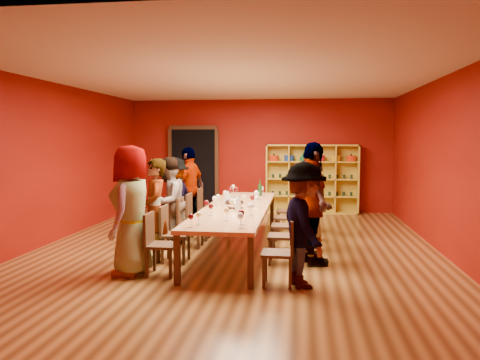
% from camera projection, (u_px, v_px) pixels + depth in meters
% --- Properties ---
extents(room_shell, '(7.10, 9.10, 3.04)m').
position_uv_depth(room_shell, '(236.00, 164.00, 8.16)').
color(room_shell, brown).
rests_on(room_shell, ground).
extents(tasting_table, '(1.10, 4.50, 0.75)m').
position_uv_depth(tasting_table, '(236.00, 210.00, 8.23)').
color(tasting_table, tan).
rests_on(tasting_table, ground).
extents(doorway, '(1.40, 0.17, 2.30)m').
position_uv_depth(doorway, '(194.00, 169.00, 12.81)').
color(doorway, black).
rests_on(doorway, ground).
extents(shelving_unit, '(2.40, 0.40, 1.80)m').
position_uv_depth(shelving_unit, '(312.00, 176.00, 12.29)').
color(shelving_unit, gold).
rests_on(shelving_unit, ground).
extents(chair_person_left_0, '(0.42, 0.42, 0.89)m').
position_uv_depth(chair_person_left_0, '(156.00, 241.00, 6.66)').
color(chair_person_left_0, '#321D10').
rests_on(chair_person_left_0, ground).
extents(person_left_0, '(0.54, 0.93, 1.85)m').
position_uv_depth(person_left_0, '(132.00, 210.00, 6.67)').
color(person_left_0, '#535359').
rests_on(person_left_0, ground).
extents(chair_person_left_1, '(0.42, 0.42, 0.89)m').
position_uv_depth(chair_person_left_1, '(171.00, 231.00, 7.38)').
color(chair_person_left_1, '#321D10').
rests_on(chair_person_left_1, ground).
extents(person_left_1, '(0.61, 0.71, 1.64)m').
position_uv_depth(person_left_1, '(155.00, 210.00, 7.38)').
color(person_left_1, tan).
rests_on(person_left_1, ground).
extents(chair_person_left_2, '(0.42, 0.42, 0.89)m').
position_uv_depth(chair_person_left_2, '(186.00, 220.00, 8.38)').
color(chair_person_left_2, '#321D10').
rests_on(chair_person_left_2, ground).
extents(person_left_2, '(0.60, 0.86, 1.62)m').
position_uv_depth(person_left_2, '(168.00, 202.00, 8.40)').
color(person_left_2, '#141C38').
rests_on(person_left_2, ground).
extents(chair_person_left_3, '(0.42, 0.42, 0.89)m').
position_uv_depth(chair_person_left_3, '(195.00, 214.00, 9.03)').
color(chair_person_left_3, '#321D10').
rests_on(chair_person_left_3, ground).
extents(person_left_3, '(0.67, 1.10, 1.59)m').
position_uv_depth(person_left_3, '(174.00, 198.00, 9.06)').
color(person_left_3, '#131935').
rests_on(person_left_3, ground).
extents(chair_person_left_4, '(0.42, 0.42, 0.89)m').
position_uv_depth(chair_person_left_4, '(205.00, 207.00, 10.02)').
color(chair_person_left_4, '#321D10').
rests_on(chair_person_left_4, ground).
extents(person_left_4, '(0.76, 1.13, 1.77)m').
position_uv_depth(person_left_4, '(190.00, 188.00, 10.03)').
color(person_left_4, '#161E3D').
rests_on(person_left_4, ground).
extents(chair_person_right_0, '(0.42, 0.42, 0.89)m').
position_uv_depth(chair_person_right_0, '(284.00, 249.00, 6.16)').
color(chair_person_right_0, '#321D10').
rests_on(chair_person_right_0, ground).
extents(person_right_0, '(0.75, 1.15, 1.64)m').
position_uv_depth(person_right_0, '(304.00, 225.00, 6.10)').
color(person_right_0, silver).
rests_on(person_right_0, ground).
extents(chair_person_right_1, '(0.42, 0.42, 0.89)m').
position_uv_depth(chair_person_right_1, '(287.00, 232.00, 7.26)').
color(chair_person_right_1, '#321D10').
rests_on(chair_person_right_1, ground).
extents(person_right_1, '(0.79, 1.21, 1.90)m').
position_uv_depth(person_right_1, '(313.00, 204.00, 7.17)').
color(person_right_1, beige).
rests_on(person_right_1, ground).
extents(chair_person_right_2, '(0.42, 0.42, 0.89)m').
position_uv_depth(chair_person_right_2, '(288.00, 222.00, 8.12)').
color(chair_person_right_2, '#321D10').
rests_on(chair_person_right_2, ground).
extents(person_right_2, '(0.70, 1.54, 1.60)m').
position_uv_depth(person_right_2, '(309.00, 205.00, 8.04)').
color(person_right_2, pink).
rests_on(person_right_2, ground).
extents(chair_person_right_3, '(0.42, 0.42, 0.89)m').
position_uv_depth(chair_person_right_3, '(290.00, 214.00, 8.98)').
color(chair_person_right_3, '#321D10').
rests_on(chair_person_right_3, ground).
extents(person_right_3, '(0.58, 0.82, 1.52)m').
position_uv_depth(person_right_3, '(310.00, 201.00, 8.90)').
color(person_right_3, '#5F93C5').
rests_on(person_right_3, ground).
extents(chair_person_right_4, '(0.42, 0.42, 0.89)m').
position_uv_depth(chair_person_right_4, '(291.00, 208.00, 9.81)').
color(chair_person_right_4, '#321D10').
rests_on(chair_person_right_4, ground).
extents(person_right_4, '(0.62, 0.74, 1.72)m').
position_uv_depth(person_right_4, '(311.00, 191.00, 9.72)').
color(person_right_4, '#5F86C5').
rests_on(person_right_4, ground).
extents(wine_glass_0, '(0.07, 0.07, 0.18)m').
position_uv_depth(wine_glass_0, '(257.00, 194.00, 9.05)').
color(wine_glass_0, white).
rests_on(wine_glass_0, tasting_table).
extents(wine_glass_1, '(0.07, 0.07, 0.19)m').
position_uv_depth(wine_glass_1, '(252.00, 206.00, 7.36)').
color(wine_glass_1, white).
rests_on(wine_glass_1, tasting_table).
extents(wine_glass_2, '(0.08, 0.08, 0.20)m').
position_uv_depth(wine_glass_2, '(225.00, 193.00, 9.01)').
color(wine_glass_2, white).
rests_on(wine_glass_2, tasting_table).
extents(wine_glass_3, '(0.08, 0.08, 0.20)m').
position_uv_depth(wine_glass_3, '(227.00, 211.00, 6.83)').
color(wine_glass_3, white).
rests_on(wine_glass_3, tasting_table).
extents(wine_glass_4, '(0.09, 0.09, 0.22)m').
position_uv_depth(wine_glass_4, '(257.00, 199.00, 8.10)').
color(wine_glass_4, white).
rests_on(wine_glass_4, tasting_table).
extents(wine_glass_5, '(0.08, 0.08, 0.20)m').
position_uv_depth(wine_glass_5, '(262.00, 189.00, 9.83)').
color(wine_glass_5, white).
rests_on(wine_glass_5, tasting_table).
extents(wine_glass_6, '(0.09, 0.09, 0.22)m').
position_uv_depth(wine_glass_6, '(236.00, 190.00, 9.56)').
color(wine_glass_6, white).
rests_on(wine_glass_6, tasting_table).
extents(wine_glass_7, '(0.07, 0.07, 0.19)m').
position_uv_depth(wine_glass_7, '(244.00, 198.00, 8.45)').
color(wine_glass_7, white).
rests_on(wine_glass_7, tasting_table).
extents(wine_glass_8, '(0.09, 0.09, 0.21)m').
position_uv_depth(wine_glass_8, '(218.00, 198.00, 8.29)').
color(wine_glass_8, white).
rests_on(wine_glass_8, tasting_table).
extents(wine_glass_9, '(0.07, 0.07, 0.18)m').
position_uv_depth(wine_glass_9, '(191.00, 217.00, 6.32)').
color(wine_glass_9, white).
rests_on(wine_glass_9, tasting_table).
extents(wine_glass_10, '(0.09, 0.09, 0.21)m').
position_uv_depth(wine_glass_10, '(252.00, 198.00, 8.21)').
color(wine_glass_10, white).
rests_on(wine_glass_10, tasting_table).
extents(wine_glass_11, '(0.08, 0.08, 0.20)m').
position_uv_depth(wine_glass_11, '(231.00, 189.00, 9.85)').
color(wine_glass_11, white).
rests_on(wine_glass_11, tasting_table).
extents(wine_glass_12, '(0.09, 0.09, 0.21)m').
position_uv_depth(wine_glass_12, '(233.00, 187.00, 10.06)').
color(wine_glass_12, white).
rests_on(wine_glass_12, tasting_table).
extents(wine_glass_13, '(0.09, 0.09, 0.22)m').
position_uv_depth(wine_glass_13, '(230.00, 191.00, 9.30)').
color(wine_glass_13, white).
rests_on(wine_glass_13, tasting_table).
extents(wine_glass_14, '(0.08, 0.08, 0.20)m').
position_uv_depth(wine_glass_14, '(214.00, 199.00, 8.17)').
color(wine_glass_14, white).
rests_on(wine_glass_14, tasting_table).
extents(wine_glass_15, '(0.09, 0.09, 0.21)m').
position_uv_depth(wine_glass_15, '(232.00, 202.00, 7.72)').
color(wine_glass_15, white).
rests_on(wine_glass_15, tasting_table).
extents(wine_glass_16, '(0.07, 0.07, 0.18)m').
position_uv_depth(wine_glass_16, '(199.00, 215.00, 6.48)').
color(wine_glass_16, white).
rests_on(wine_glass_16, tasting_table).
extents(wine_glass_17, '(0.09, 0.09, 0.21)m').
position_uv_depth(wine_glass_17, '(241.00, 214.00, 6.50)').
color(wine_glass_17, white).
rests_on(wine_glass_17, tasting_table).
extents(wine_glass_18, '(0.09, 0.09, 0.22)m').
position_uv_depth(wine_glass_18, '(206.00, 204.00, 7.47)').
color(wine_glass_18, white).
rests_on(wine_glass_18, tasting_table).
extents(wine_glass_19, '(0.08, 0.08, 0.20)m').
position_uv_depth(wine_glass_19, '(256.00, 193.00, 9.04)').
color(wine_glass_19, white).
rests_on(wine_glass_19, tasting_table).
extents(wine_glass_20, '(0.07, 0.07, 0.18)m').
position_uv_depth(wine_glass_20, '(263.00, 189.00, 10.01)').
color(wine_glass_20, white).
rests_on(wine_glass_20, tasting_table).
extents(wine_glass_21, '(0.08, 0.08, 0.19)m').
position_uv_depth(wine_glass_21, '(250.00, 207.00, 7.24)').
color(wine_glass_21, white).
rests_on(wine_glass_21, tasting_table).
extents(wine_glass_22, '(0.09, 0.09, 0.21)m').
position_uv_depth(wine_glass_22, '(240.00, 217.00, 6.25)').
color(wine_glass_22, white).
rests_on(wine_glass_22, tasting_table).
extents(wine_glass_23, '(0.08, 0.08, 0.19)m').
position_uv_depth(wine_glass_23, '(211.00, 207.00, 7.26)').
color(wine_glass_23, white).
rests_on(wine_glass_23, tasting_table).
extents(spittoon_bowl, '(0.34, 0.34, 0.19)m').
position_uv_depth(spittoon_bowl, '(234.00, 204.00, 8.07)').
color(spittoon_bowl, silver).
rests_on(spittoon_bowl, tasting_table).
extents(carafe_a, '(0.13, 0.13, 0.27)m').
position_uv_depth(carafe_a, '(227.00, 199.00, 8.28)').
color(carafe_a, white).
rests_on(carafe_a, tasting_table).
extents(carafe_b, '(0.12, 0.12, 0.26)m').
position_uv_depth(carafe_b, '(238.00, 205.00, 7.66)').
color(carafe_b, white).
rests_on(carafe_b, tasting_table).
extents(wine_bottle, '(0.11, 0.11, 0.34)m').
position_uv_depth(wine_bottle, '(260.00, 190.00, 9.80)').
color(wine_bottle, '#123214').
rests_on(wine_bottle, tasting_table).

